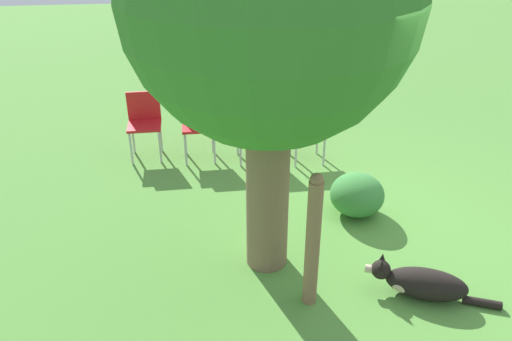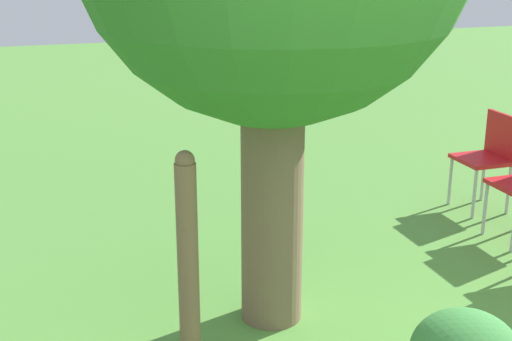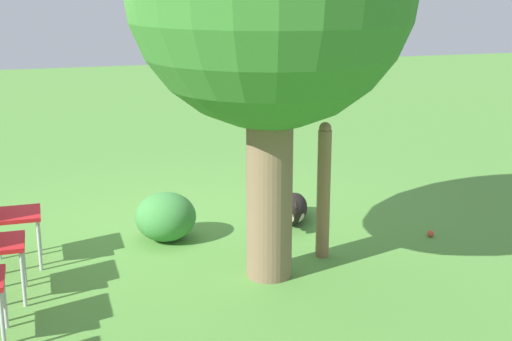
{
  "view_description": "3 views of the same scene",
  "coord_description": "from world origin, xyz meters",
  "px_view_note": "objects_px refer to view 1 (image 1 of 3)",
  "views": [
    {
      "loc": [
        -4.11,
        1.63,
        3.07
      ],
      "look_at": [
        0.75,
        0.98,
        0.47
      ],
      "focal_mm": 35.0,
      "sensor_mm": 36.0,
      "label": 1
    },
    {
      "loc": [
        -1.64,
        -2.95,
        2.35
      ],
      "look_at": [
        -0.33,
        1.07,
        1.0
      ],
      "focal_mm": 50.0,
      "sensor_mm": 36.0,
      "label": 2
    },
    {
      "loc": [
        1.52,
        6.5,
        2.5
      ],
      "look_at": [
        -0.11,
        1.07,
        0.97
      ],
      "focal_mm": 50.0,
      "sensor_mm": 36.0,
      "label": 3
    }
  ],
  "objects_px": {
    "red_chair_1": "(252,121)",
    "red_chair_2": "(198,120)",
    "dog": "(421,283)",
    "red_chair_3": "(144,120)",
    "red_chair_0": "(307,122)",
    "fence_post": "(313,241)",
    "oak_tree": "(270,1)"
  },
  "relations": [
    {
      "from": "red_chair_1",
      "to": "red_chair_2",
      "type": "height_order",
      "value": "same"
    },
    {
      "from": "dog",
      "to": "red_chair_3",
      "type": "relative_size",
      "value": 1.25
    },
    {
      "from": "dog",
      "to": "red_chair_0",
      "type": "bearing_deg",
      "value": -59.03
    },
    {
      "from": "dog",
      "to": "red_chair_2",
      "type": "xyz_separation_m",
      "value": [
        3.09,
        1.83,
        0.39
      ]
    },
    {
      "from": "dog",
      "to": "red_chair_1",
      "type": "xyz_separation_m",
      "value": [
        2.96,
        1.12,
        0.39
      ]
    },
    {
      "from": "dog",
      "to": "fence_post",
      "type": "distance_m",
      "value": 1.11
    },
    {
      "from": "red_chair_2",
      "to": "dog",
      "type": "bearing_deg",
      "value": 30.4
    },
    {
      "from": "red_chair_1",
      "to": "red_chair_0",
      "type": "bearing_deg",
      "value": 79.83
    },
    {
      "from": "dog",
      "to": "red_chair_0",
      "type": "distance_m",
      "value": 2.89
    },
    {
      "from": "red_chair_0",
      "to": "red_chair_3",
      "type": "distance_m",
      "value": 2.19
    },
    {
      "from": "red_chair_2",
      "to": "red_chair_3",
      "type": "xyz_separation_m",
      "value": [
        0.12,
        0.72,
        0.0
      ]
    },
    {
      "from": "oak_tree",
      "to": "dog",
      "type": "distance_m",
      "value": 2.72
    },
    {
      "from": "red_chair_0",
      "to": "red_chair_3",
      "type": "xyz_separation_m",
      "value": [
        0.37,
        2.15,
        0.0
      ]
    },
    {
      "from": "fence_post",
      "to": "red_chair_3",
      "type": "bearing_deg",
      "value": 26.42
    },
    {
      "from": "oak_tree",
      "to": "red_chair_0",
      "type": "height_order",
      "value": "oak_tree"
    },
    {
      "from": "red_chair_3",
      "to": "dog",
      "type": "bearing_deg",
      "value": 38.15
    },
    {
      "from": "oak_tree",
      "to": "red_chair_2",
      "type": "height_order",
      "value": "oak_tree"
    },
    {
      "from": "oak_tree",
      "to": "fence_post",
      "type": "bearing_deg",
      "value": -155.05
    },
    {
      "from": "oak_tree",
      "to": "fence_post",
      "type": "height_order",
      "value": "oak_tree"
    },
    {
      "from": "red_chair_0",
      "to": "red_chair_2",
      "type": "relative_size",
      "value": 1.0
    },
    {
      "from": "oak_tree",
      "to": "fence_post",
      "type": "distance_m",
      "value": 1.92
    },
    {
      "from": "red_chair_0",
      "to": "fence_post",
      "type": "bearing_deg",
      "value": -12.26
    },
    {
      "from": "fence_post",
      "to": "red_chair_3",
      "type": "xyz_separation_m",
      "value": [
        3.15,
        1.57,
        -0.11
      ]
    },
    {
      "from": "red_chair_2",
      "to": "red_chair_0",
      "type": "bearing_deg",
      "value": 79.83
    },
    {
      "from": "oak_tree",
      "to": "red_chair_2",
      "type": "distance_m",
      "value": 3.13
    },
    {
      "from": "red_chair_0",
      "to": "red_chair_1",
      "type": "bearing_deg",
      "value": -100.17
    },
    {
      "from": "fence_post",
      "to": "red_chair_0",
      "type": "distance_m",
      "value": 2.84
    },
    {
      "from": "oak_tree",
      "to": "red_chair_0",
      "type": "relative_size",
      "value": 4.11
    },
    {
      "from": "dog",
      "to": "red_chair_2",
      "type": "relative_size",
      "value": 1.25
    },
    {
      "from": "red_chair_3",
      "to": "red_chair_0",
      "type": "bearing_deg",
      "value": 79.83
    },
    {
      "from": "red_chair_1",
      "to": "red_chair_3",
      "type": "bearing_deg",
      "value": -100.17
    },
    {
      "from": "fence_post",
      "to": "red_chair_1",
      "type": "relative_size",
      "value": 1.43
    }
  ]
}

